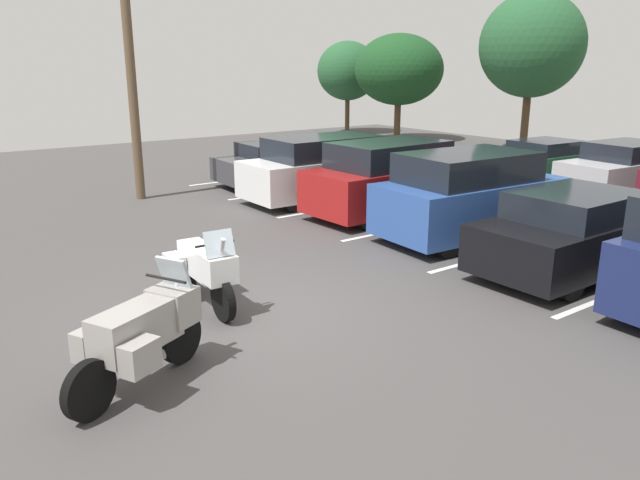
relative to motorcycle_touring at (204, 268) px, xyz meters
name	(u,v)px	position (x,y,z in m)	size (l,w,h in m)	color
ground	(244,317)	(0.62, 0.33, -0.70)	(44.00, 44.00, 0.10)	#423F3F
motorcycle_touring	(204,268)	(0.00, 0.00, 0.00)	(2.16, 0.92, 1.39)	black
motorcycle_second	(142,332)	(1.82, -1.68, 0.04)	(1.31, 2.01, 1.44)	black
parking_stripes	(464,236)	(-0.37, 6.51, -0.65)	(18.41, 4.90, 0.01)	silver
car_charcoal	(281,163)	(-8.05, 6.58, 0.01)	(2.00, 4.31, 1.35)	#38383D
car_white	(326,168)	(-5.38, 6.39, 0.23)	(1.94, 4.89, 1.78)	white
car_red	(391,179)	(-2.97, 6.65, 0.26)	(2.08, 4.69, 1.86)	maroon
car_blue	(470,196)	(-0.27, 6.50, 0.30)	(2.17, 4.37, 1.90)	#2D519E
car_black	(581,232)	(2.43, 6.45, 0.09)	(1.88, 4.68, 1.52)	black
car_far_green	(551,160)	(-3.40, 14.16, 0.00)	(2.03, 4.35, 1.33)	#235638
car_far_silver	(629,168)	(-0.78, 14.14, 0.09)	(2.18, 4.83, 1.52)	#B7B7BC
utility_pole	(128,37)	(-8.55, 2.13, 3.75)	(1.28, 1.43, 8.48)	brown
tree_far_left	(399,70)	(-14.34, 17.46, 2.78)	(4.29, 4.29, 5.13)	#4C3823
tree_center_right	(348,71)	(-18.59, 17.67, 2.67)	(3.30, 3.30, 4.89)	#4C3823
tree_left	(532,45)	(-8.11, 19.13, 3.80)	(4.33, 4.33, 6.60)	#4C3823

